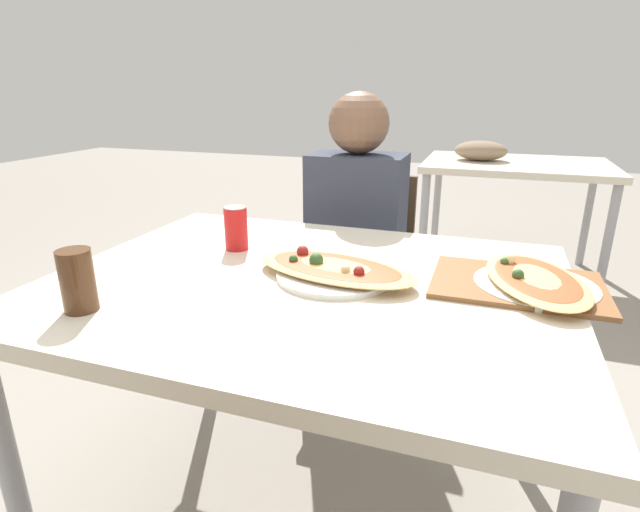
{
  "coord_description": "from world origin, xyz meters",
  "views": [
    {
      "loc": [
        0.4,
        -1.07,
        1.19
      ],
      "look_at": [
        0.03,
        0.01,
        0.79
      ],
      "focal_mm": 28.0,
      "sensor_mm": 36.0,
      "label": 1
    }
  ],
  "objects_px": {
    "pizza_main": "(335,270)",
    "chair_far_seated": "(361,265)",
    "person_seated": "(356,223)",
    "soda_can": "(236,228)",
    "dining_table": "(307,303)",
    "drink_glass": "(78,281)",
    "pizza_second": "(535,281)"
  },
  "relations": [
    {
      "from": "soda_can",
      "to": "pizza_second",
      "type": "relative_size",
      "value": 0.3
    },
    {
      "from": "chair_far_seated",
      "to": "dining_table",
      "type": "bearing_deg",
      "value": 94.63
    },
    {
      "from": "soda_can",
      "to": "drink_glass",
      "type": "distance_m",
      "value": 0.49
    },
    {
      "from": "dining_table",
      "to": "chair_far_seated",
      "type": "height_order",
      "value": "chair_far_seated"
    },
    {
      "from": "person_seated",
      "to": "drink_glass",
      "type": "relative_size",
      "value": 8.72
    },
    {
      "from": "dining_table",
      "to": "soda_can",
      "type": "height_order",
      "value": "soda_can"
    },
    {
      "from": "soda_can",
      "to": "pizza_second",
      "type": "xyz_separation_m",
      "value": [
        0.8,
        -0.04,
        -0.04
      ]
    },
    {
      "from": "pizza_main",
      "to": "chair_far_seated",
      "type": "bearing_deg",
      "value": 99.25
    },
    {
      "from": "dining_table",
      "to": "chair_far_seated",
      "type": "bearing_deg",
      "value": 94.63
    },
    {
      "from": "pizza_main",
      "to": "soda_can",
      "type": "height_order",
      "value": "soda_can"
    },
    {
      "from": "pizza_main",
      "to": "dining_table",
      "type": "bearing_deg",
      "value": -150.63
    },
    {
      "from": "pizza_second",
      "to": "person_seated",
      "type": "bearing_deg",
      "value": 135.22
    },
    {
      "from": "drink_glass",
      "to": "pizza_second",
      "type": "bearing_deg",
      "value": 25.64
    },
    {
      "from": "pizza_main",
      "to": "soda_can",
      "type": "distance_m",
      "value": 0.36
    },
    {
      "from": "pizza_second",
      "to": "soda_can",
      "type": "bearing_deg",
      "value": 177.19
    },
    {
      "from": "soda_can",
      "to": "drink_glass",
      "type": "relative_size",
      "value": 0.93
    },
    {
      "from": "soda_can",
      "to": "pizza_second",
      "type": "distance_m",
      "value": 0.8
    },
    {
      "from": "chair_far_seated",
      "to": "pizza_second",
      "type": "xyz_separation_m",
      "value": [
        0.59,
        -0.7,
        0.27
      ]
    },
    {
      "from": "pizza_second",
      "to": "drink_glass",
      "type": "bearing_deg",
      "value": -154.36
    },
    {
      "from": "person_seated",
      "to": "soda_can",
      "type": "xyz_separation_m",
      "value": [
        -0.21,
        -0.55,
        0.11
      ]
    },
    {
      "from": "chair_far_seated",
      "to": "soda_can",
      "type": "bearing_deg",
      "value": 72.42
    },
    {
      "from": "chair_far_seated",
      "to": "pizza_main",
      "type": "bearing_deg",
      "value": 99.25
    },
    {
      "from": "person_seated",
      "to": "pizza_main",
      "type": "bearing_deg",
      "value": 100.74
    },
    {
      "from": "chair_far_seated",
      "to": "pizza_main",
      "type": "xyz_separation_m",
      "value": [
        0.13,
        -0.78,
        0.27
      ]
    },
    {
      "from": "dining_table",
      "to": "person_seated",
      "type": "relative_size",
      "value": 1.07
    },
    {
      "from": "chair_far_seated",
      "to": "drink_glass",
      "type": "height_order",
      "value": "drink_glass"
    },
    {
      "from": "chair_far_seated",
      "to": "pizza_main",
      "type": "height_order",
      "value": "chair_far_seated"
    },
    {
      "from": "pizza_main",
      "to": "soda_can",
      "type": "relative_size",
      "value": 3.64
    },
    {
      "from": "pizza_main",
      "to": "person_seated",
      "type": "bearing_deg",
      "value": 100.74
    },
    {
      "from": "drink_glass",
      "to": "person_seated",
      "type": "bearing_deg",
      "value": 72.55
    },
    {
      "from": "dining_table",
      "to": "person_seated",
      "type": "distance_m",
      "value": 0.71
    },
    {
      "from": "pizza_main",
      "to": "pizza_second",
      "type": "distance_m",
      "value": 0.47
    }
  ]
}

